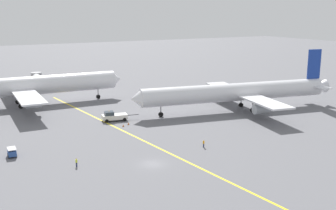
% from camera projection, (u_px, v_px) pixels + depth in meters
% --- Properties ---
extents(ground_plane, '(600.00, 600.00, 0.00)m').
position_uv_depth(ground_plane, '(153.00, 164.00, 76.03)').
color(ground_plane, slate).
extents(taxiway_stripe, '(12.49, 119.45, 0.01)m').
position_uv_depth(taxiway_stripe, '(152.00, 145.00, 86.90)').
color(taxiway_stripe, yellow).
rests_on(taxiway_stripe, ground).
extents(airliner_at_gate_left, '(57.73, 47.23, 17.68)m').
position_uv_depth(airliner_at_gate_left, '(29.00, 86.00, 122.34)').
color(airliner_at_gate_left, silver).
rests_on(airliner_at_gate_left, ground).
extents(airliner_being_pushed, '(60.66, 40.13, 16.71)m').
position_uv_depth(airliner_being_pushed, '(237.00, 92.00, 115.93)').
color(airliner_being_pushed, silver).
rests_on(airliner_being_pushed, ground).
extents(pushback_tug, '(9.75, 4.11, 2.83)m').
position_uv_depth(pushback_tug, '(114.00, 116.00, 105.83)').
color(pushback_tug, white).
rests_on(pushback_tug, ground).
extents(gse_baggage_cart_near_cluster, '(1.71, 2.81, 1.71)m').
position_uv_depth(gse_baggage_cart_near_cluster, '(12.00, 152.00, 79.70)').
color(gse_baggage_cart_near_cluster, '#2D5199').
rests_on(gse_baggage_cart_near_cluster, ground).
extents(ground_crew_ramp_agent_by_cones, '(0.36, 0.36, 1.61)m').
position_uv_depth(ground_crew_ramp_agent_by_cones, '(204.00, 144.00, 85.12)').
color(ground_crew_ramp_agent_by_cones, '#2D3351').
rests_on(ground_crew_ramp_agent_by_cones, ground).
extents(ground_crew_wing_walker_right, '(0.36, 0.36, 1.63)m').
position_uv_depth(ground_crew_wing_walker_right, '(76.00, 162.00, 74.47)').
color(ground_crew_wing_walker_right, '#2D3351').
rests_on(ground_crew_wing_walker_right, ground).
extents(traffic_cone_nose_left, '(0.44, 0.44, 0.60)m').
position_uv_depth(traffic_cone_nose_left, '(128.00, 124.00, 102.24)').
color(traffic_cone_nose_left, orange).
rests_on(traffic_cone_nose_left, ground).
extents(traffic_cone_wingtip_port, '(0.44, 0.44, 0.60)m').
position_uv_depth(traffic_cone_wingtip_port, '(123.00, 126.00, 100.56)').
color(traffic_cone_wingtip_port, orange).
rests_on(traffic_cone_wingtip_port, ground).
extents(jet_bridge, '(7.05, 19.14, 5.86)m').
position_uv_depth(jet_bridge, '(36.00, 80.00, 144.20)').
color(jet_bridge, '#B7B7BC').
rests_on(jet_bridge, ground).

